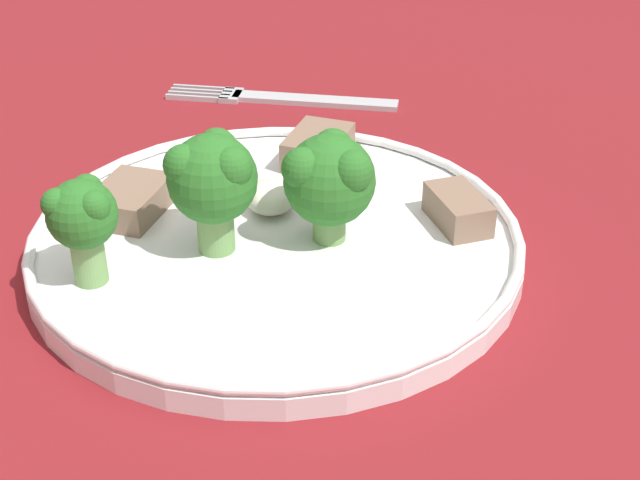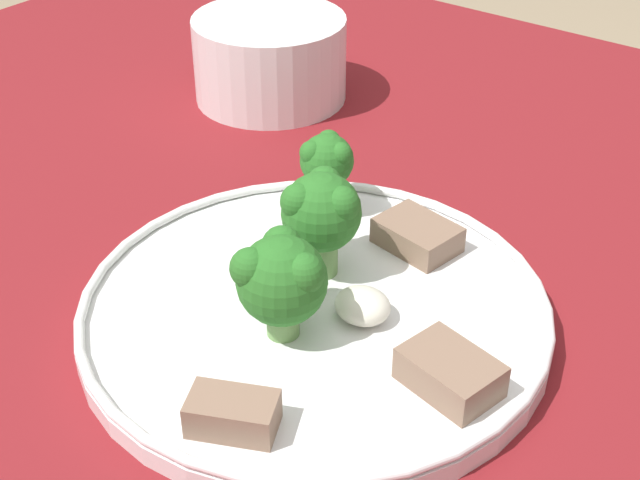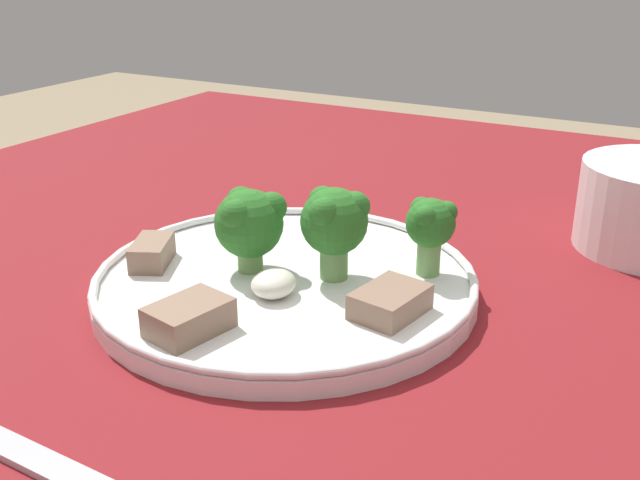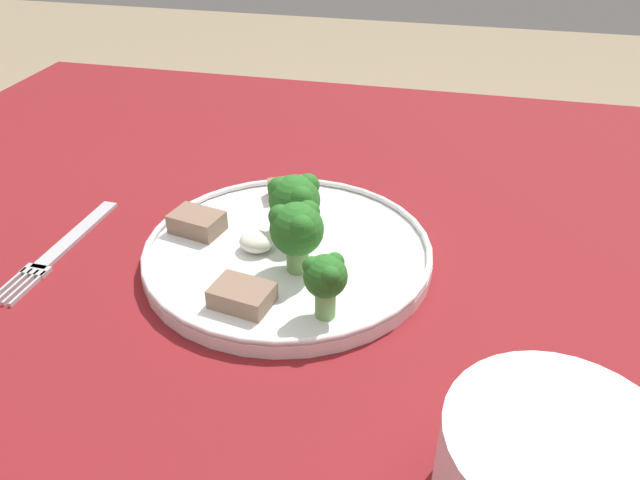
{
  "view_description": "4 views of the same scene",
  "coord_description": "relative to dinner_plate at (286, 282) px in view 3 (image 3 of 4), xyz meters",
  "views": [
    {
      "loc": [
        -0.4,
        -0.08,
        1.01
      ],
      "look_at": [
        -0.01,
        -0.03,
        0.77
      ],
      "focal_mm": 50.0,
      "sensor_mm": 36.0,
      "label": 1
    },
    {
      "loc": [
        0.25,
        -0.32,
        1.07
      ],
      "look_at": [
        -0.0,
        0.01,
        0.79
      ],
      "focal_mm": 50.0,
      "sensor_mm": 36.0,
      "label": 2
    },
    {
      "loc": [
        0.41,
        0.24,
        0.98
      ],
      "look_at": [
        0.0,
        0.02,
        0.79
      ],
      "focal_mm": 42.0,
      "sensor_mm": 36.0,
      "label": 3
    },
    {
      "loc": [
        -0.13,
        0.45,
        1.08
      ],
      "look_at": [
        -0.02,
        -0.02,
        0.77
      ],
      "focal_mm": 35.0,
      "sensor_mm": 36.0,
      "label": 4
    }
  ],
  "objects": [
    {
      "name": "meat_slice_front_slice",
      "position": [
        0.09,
        -0.01,
        0.01
      ],
      "size": [
        0.05,
        0.04,
        0.02
      ],
      "color": "#846651",
      "rests_on": "dinner_plate"
    },
    {
      "name": "broccoli_floret_center_left",
      "position": [
        -0.05,
        0.08,
        0.04
      ],
      "size": [
        0.04,
        0.03,
        0.06
      ],
      "color": "#709E56",
      "rests_on": "dinner_plate"
    },
    {
      "name": "broccoli_floret_back_left",
      "position": [
        -0.02,
        0.03,
        0.04
      ],
      "size": [
        0.05,
        0.05,
        0.06
      ],
      "color": "#709E56",
      "rests_on": "dinner_plate"
    },
    {
      "name": "table",
      "position": [
        -0.01,
        0.01,
        -0.11
      ],
      "size": [
        1.13,
        1.0,
        0.75
      ],
      "color": "maroon",
      "rests_on": "ground_plane"
    },
    {
      "name": "broccoli_floret_near_rim_left",
      "position": [
        0.0,
        -0.03,
        0.04
      ],
      "size": [
        0.05,
        0.05,
        0.06
      ],
      "color": "#709E56",
      "rests_on": "dinner_plate"
    },
    {
      "name": "dinner_plate",
      "position": [
        0.0,
        0.0,
        0.0
      ],
      "size": [
        0.26,
        0.26,
        0.02
      ],
      "color": "white",
      "rests_on": "table"
    },
    {
      "name": "sauce_dollop",
      "position": [
        0.03,
        0.01,
        0.01
      ],
      "size": [
        0.03,
        0.03,
        0.02
      ],
      "color": "silver",
      "rests_on": "dinner_plate"
    },
    {
      "name": "meat_slice_middle_slice",
      "position": [
        0.03,
        -0.1,
        0.01
      ],
      "size": [
        0.05,
        0.04,
        0.02
      ],
      "color": "#846651",
      "rests_on": "dinner_plate"
    },
    {
      "name": "meat_slice_rear_slice",
      "position": [
        0.01,
        0.09,
        0.01
      ],
      "size": [
        0.05,
        0.04,
        0.02
      ],
      "color": "#846651",
      "rests_on": "dinner_plate"
    }
  ]
}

